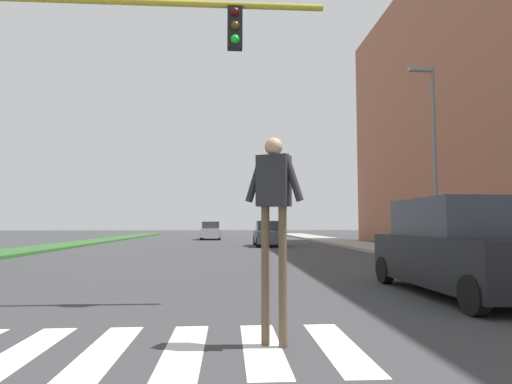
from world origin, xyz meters
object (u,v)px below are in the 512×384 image
Objects in this scene: pedestrian_performer at (274,206)px; suv_crossing at (459,249)px; sedan_distant at (211,231)px; sedan_midblock at (269,234)px; street_lamp_right at (432,143)px.

suv_crossing is at bearing 39.25° from pedestrian_performer.
suv_crossing is 32.22m from sedan_distant.
pedestrian_performer reaches higher than sedan_midblock.
pedestrian_performer is 0.58× the size of sedan_midblock.
street_lamp_right reaches higher than sedan_distant.
street_lamp_right is 13.60m from pedestrian_performer.
suv_crossing is 19.56m from sedan_midblock.
pedestrian_performer is 35.07m from sedan_distant.
street_lamp_right reaches higher than suv_crossing.
pedestrian_performer is at bearing -123.90° from street_lamp_right.
suv_crossing is at bearing -78.72° from sedan_distant.
sedan_distant is at bearing 109.20° from sedan_midblock.
suv_crossing is at bearing -113.09° from street_lamp_right.
street_lamp_right is 3.01× the size of pedestrian_performer.
pedestrian_performer is 0.54× the size of sedan_distant.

